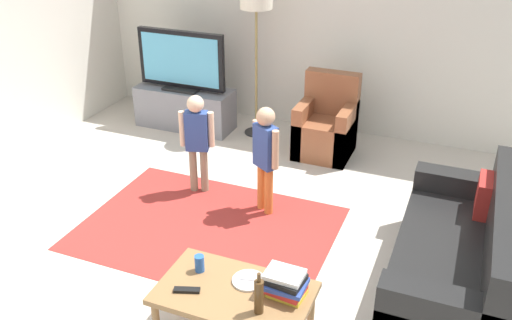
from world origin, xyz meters
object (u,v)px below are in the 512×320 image
floor_lamp (256,4)px  tv_remote (187,290)px  tv_stand (185,108)px  coffee_table (234,297)px  couch (463,262)px  book_stack (285,284)px  child_near_tv (197,135)px  soda_can (200,263)px  armchair (326,128)px  child_center (265,151)px  bottle (259,296)px  tv (181,61)px  plate (249,281)px

floor_lamp → tv_remote: (0.88, -3.32, -1.11)m
tv_stand → coffee_table: (2.04, -3.05, 0.13)m
floor_lamp → couch: bearing=-40.4°
coffee_table → book_stack: 0.35m
child_near_tv → coffee_table: 2.07m
book_stack → soda_can: book_stack is taller
floor_lamp → child_near_tv: bearing=-89.9°
tv_stand → armchair: armchair is taller
floor_lamp → child_center: size_ratio=1.72×
floor_lamp → tv_remote: bearing=-75.2°
child_center → bottle: 1.83m
tv_stand → armchair: 1.81m
coffee_table → soda_can: 0.33m
child_center → book_stack: (0.73, -1.51, -0.12)m
floor_lamp → child_center: 1.99m
book_stack → soda_can: bearing=179.3°
tv → tv_remote: size_ratio=6.47×
floor_lamp → bottle: bearing=-67.5°
tv_stand → coffee_table: tv_stand is taller
tv_remote → plate: 0.41m
tv → couch: 3.96m
armchair → plate: 2.91m
tv → armchair: (1.81, -0.02, -0.55)m
floor_lamp → child_center: bearing=-65.1°
book_stack → bottle: bearing=-113.9°
tv_remote → plate: plate is taller
tv_remote → couch: bearing=16.5°
tv → armchair: 1.89m
couch → plate: size_ratio=8.18×
plate → child_near_tv: bearing=127.2°
floor_lamp → plate: 3.49m
plate → tv_remote: bearing=-144.0°
child_near_tv → tv_remote: child_near_tv is taller
couch → coffee_table: couch is taller
bottle → tv_remote: size_ratio=1.73×
coffee_table → floor_lamp: bearing=109.9°
tv → floor_lamp: floor_lamp is taller
couch → armchair: armchair is taller
bottle → coffee_table: bearing=151.4°
couch → plate: (-1.30, -0.95, 0.14)m
floor_lamp → tv_remote: 3.61m
armchair → coffee_table: bearing=-85.6°
armchair → child_near_tv: child_near_tv is taller
tv_remote → tv: bearing=99.8°
tv_stand → tv: size_ratio=1.09×
armchair → book_stack: (0.55, -2.92, 0.21)m
tv_stand → couch: bearing=-30.3°
tv → book_stack: (2.36, -2.94, -0.34)m
child_near_tv → book_stack: (1.47, -1.61, -0.10)m
tv_remote → soda_can: (-0.02, 0.22, 0.05)m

